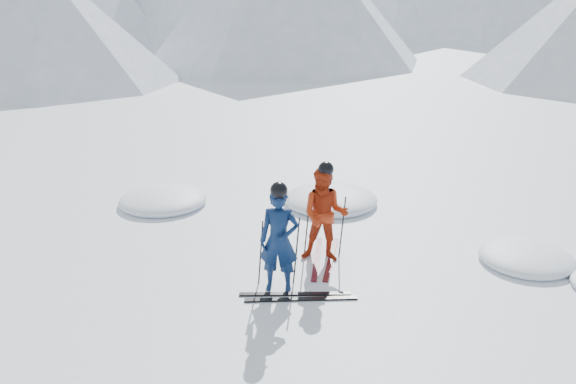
{
  "coord_description": "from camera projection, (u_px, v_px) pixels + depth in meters",
  "views": [
    {
      "loc": [
        -1.25,
        -9.3,
        4.58
      ],
      "look_at": [
        -1.91,
        0.5,
        1.1
      ],
      "focal_mm": 38.0,
      "sensor_mm": 36.0,
      "label": 1
    }
  ],
  "objects": [
    {
      "name": "pole_blue_left",
      "position": [
        261.0,
        252.0,
        9.43
      ],
      "size": [
        0.11,
        0.08,
        1.09
      ],
      "primitive_type": "cylinder",
      "rotation": [
        0.05,
        0.08,
        0.0
      ],
      "color": "black",
      "rests_on": "ground"
    },
    {
      "name": "skier_red",
      "position": [
        325.0,
        215.0,
        10.18
      ],
      "size": [
        0.84,
        0.68,
        1.64
      ],
      "primitive_type": "imported",
      "rotation": [
        0.0,
        0.0,
        -0.07
      ],
      "color": "#A92A0D",
      "rests_on": "ground"
    },
    {
      "name": "ski_loose_a",
      "position": [
        295.0,
        294.0,
        9.28
      ],
      "size": [
        1.7,
        0.23,
        0.03
      ],
      "primitive_type": "cube",
      "rotation": [
        0.0,
        0.0,
        1.65
      ],
      "color": "black",
      "rests_on": "ground"
    },
    {
      "name": "pole_blue_right",
      "position": [
        296.0,
        251.0,
        9.49
      ],
      "size": [
        0.11,
        0.07,
        1.1
      ],
      "primitive_type": "cylinder",
      "rotation": [
        -0.04,
        0.08,
        0.0
      ],
      "color": "black",
      "rests_on": "ground"
    },
    {
      "name": "skier_blue",
      "position": [
        279.0,
        241.0,
        9.18
      ],
      "size": [
        0.63,
        0.44,
        1.64
      ],
      "primitive_type": "imported",
      "rotation": [
        0.0,
        0.0,
        -0.07
      ],
      "color": "#0B1E45",
      "rests_on": "ground"
    },
    {
      "name": "ground",
      "position": [
        400.0,
        266.0,
        10.2
      ],
      "size": [
        160.0,
        160.0,
        0.0
      ],
      "primitive_type": "plane",
      "color": "white",
      "rests_on": "ground"
    },
    {
      "name": "pole_red_left",
      "position": [
        307.0,
        224.0,
        10.52
      ],
      "size": [
        0.11,
        0.09,
        1.09
      ],
      "primitive_type": "cylinder",
      "rotation": [
        0.06,
        0.08,
        0.0
      ],
      "color": "black",
      "rests_on": "ground"
    },
    {
      "name": "ski_worn_left",
      "position": [
        317.0,
        258.0,
        10.45
      ],
      "size": [
        0.15,
        1.7,
        0.03
      ],
      "primitive_type": "cube",
      "rotation": [
        0.0,
        0.0,
        -0.04
      ],
      "color": "black",
      "rests_on": "ground"
    },
    {
      "name": "snow_lumps",
      "position": [
        323.0,
        219.0,
        12.19
      ],
      "size": [
        9.43,
        5.07,
        0.44
      ],
      "color": "white",
      "rests_on": "ground"
    },
    {
      "name": "ski_worn_right",
      "position": [
        331.0,
        259.0,
        10.44
      ],
      "size": [
        0.27,
        1.7,
        0.03
      ],
      "primitive_type": "cube",
      "rotation": [
        0.0,
        0.0,
        -0.11
      ],
      "color": "black",
      "rests_on": "ground"
    },
    {
      "name": "pole_red_right",
      "position": [
        342.0,
        227.0,
        10.39
      ],
      "size": [
        0.11,
        0.08,
        1.09
      ],
      "primitive_type": "cylinder",
      "rotation": [
        -0.05,
        0.08,
        0.0
      ],
      "color": "black",
      "rests_on": "ground"
    },
    {
      "name": "ski_loose_b",
      "position": [
        301.0,
        299.0,
        9.13
      ],
      "size": [
        1.7,
        0.29,
        0.03
      ],
      "primitive_type": "cube",
      "rotation": [
        0.0,
        0.0,
        1.69
      ],
      "color": "black",
      "rests_on": "ground"
    }
  ]
}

